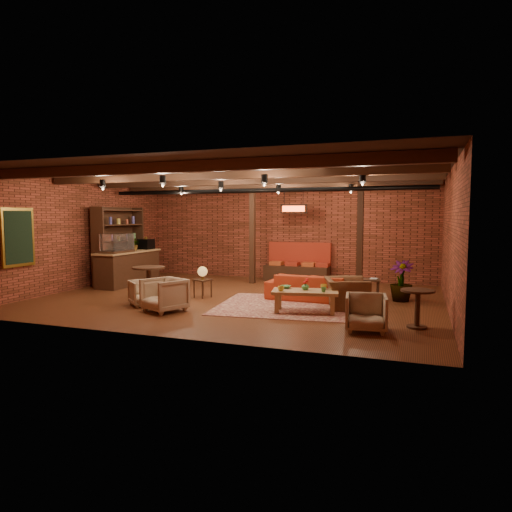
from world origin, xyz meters
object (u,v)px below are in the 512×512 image
(armchair_a, at_px, (145,291))
(side_table_book, at_px, (370,281))
(sofa, at_px, (312,287))
(round_table_left, at_px, (149,278))
(armchair_right, at_px, (346,288))
(round_table_right, at_px, (418,302))
(armchair_far, at_px, (366,311))
(plant_tall, at_px, (402,240))
(armchair_b, at_px, (164,293))
(side_table_lamp, at_px, (203,274))
(coffee_table, at_px, (304,293))

(armchair_a, relative_size, side_table_book, 1.19)
(sofa, bearing_deg, round_table_left, 23.53)
(armchair_right, bearing_deg, sofa, 35.70)
(round_table_right, bearing_deg, sofa, 139.86)
(armchair_far, relative_size, plant_tall, 0.25)
(side_table_book, relative_size, armchair_far, 0.75)
(armchair_b, relative_size, armchair_far, 1.09)
(sofa, distance_m, round_table_left, 4.12)
(armchair_a, xyz_separation_m, armchair_b, (0.80, -0.44, 0.07))
(armchair_right, bearing_deg, round_table_right, -150.14)
(armchair_b, bearing_deg, side_table_lamp, 114.60)
(sofa, distance_m, side_table_book, 1.46)
(armchair_b, bearing_deg, round_table_right, 28.46)
(round_table_left, bearing_deg, armchair_a, -65.16)
(sofa, height_order, side_table_book, sofa)
(round_table_left, bearing_deg, armchair_right, 8.35)
(round_table_left, height_order, armchair_far, round_table_left)
(coffee_table, relative_size, armchair_a, 2.28)
(coffee_table, bearing_deg, armchair_a, -171.88)
(armchair_a, bearing_deg, armchair_right, -33.14)
(armchair_a, bearing_deg, armchair_far, -56.66)
(sofa, distance_m, armchair_far, 3.16)
(armchair_b, bearing_deg, sofa, 66.30)
(armchair_far, bearing_deg, armchair_right, 100.87)
(armchair_b, xyz_separation_m, armchair_far, (4.41, -0.25, -0.03))
(coffee_table, relative_size, armchair_far, 2.03)
(armchair_a, height_order, armchair_far, armchair_far)
(side_table_book, bearing_deg, armchair_far, -85.29)
(side_table_lamp, relative_size, armchair_b, 0.99)
(side_table_book, bearing_deg, round_table_right, -66.27)
(coffee_table, xyz_separation_m, armchair_far, (1.47, -1.22, -0.06))
(round_table_right, bearing_deg, armchair_far, -146.81)
(armchair_far, bearing_deg, plant_tall, 74.15)
(sofa, xyz_separation_m, side_table_lamp, (-2.77, -0.58, 0.29))
(sofa, distance_m, armchair_right, 1.20)
(sofa, bearing_deg, armchair_a, 32.68)
(armchair_b, relative_size, plant_tall, 0.27)
(sofa, height_order, armchair_right, armchair_right)
(coffee_table, xyz_separation_m, round_table_left, (-4.02, 0.06, 0.14))
(armchair_b, relative_size, round_table_right, 1.12)
(side_table_lamp, xyz_separation_m, round_table_left, (-1.08, -0.83, -0.04))
(round_table_left, relative_size, armchair_far, 1.12)
(plant_tall, bearing_deg, round_table_right, -81.68)
(side_table_lamp, bearing_deg, sofa, 11.89)
(round_table_right, distance_m, plant_tall, 2.98)
(side_table_lamp, distance_m, armchair_a, 1.66)
(side_table_lamp, height_order, armchair_far, side_table_lamp)
(sofa, relative_size, armchair_right, 2.12)
(coffee_table, distance_m, armchair_far, 1.91)
(coffee_table, bearing_deg, sofa, 96.38)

